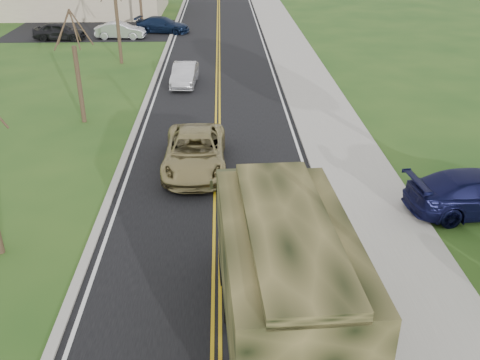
{
  "coord_description": "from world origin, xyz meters",
  "views": [
    {
      "loc": [
        0.25,
        -4.67,
        9.92
      ],
      "look_at": [
        0.81,
        11.38,
        1.8
      ],
      "focal_mm": 40.0,
      "sensor_mm": 36.0,
      "label": 1
    }
  ],
  "objects_px": {
    "pickup_navy": "(480,193)",
    "suv_champagne": "(195,152)",
    "military_truck": "(282,267)",
    "sedan_silver": "(185,74)"
  },
  "relations": [
    {
      "from": "pickup_navy",
      "to": "suv_champagne",
      "type": "bearing_deg",
      "value": 63.11
    },
    {
      "from": "military_truck",
      "to": "suv_champagne",
      "type": "height_order",
      "value": "military_truck"
    },
    {
      "from": "suv_champagne",
      "to": "pickup_navy",
      "type": "bearing_deg",
      "value": -21.18
    },
    {
      "from": "pickup_navy",
      "to": "sedan_silver",
      "type": "bearing_deg",
      "value": 29.48
    },
    {
      "from": "military_truck",
      "to": "sedan_silver",
      "type": "relative_size",
      "value": 2.0
    },
    {
      "from": "military_truck",
      "to": "suv_champagne",
      "type": "relative_size",
      "value": 1.45
    },
    {
      "from": "military_truck",
      "to": "pickup_navy",
      "type": "relative_size",
      "value": 1.51
    },
    {
      "from": "military_truck",
      "to": "pickup_navy",
      "type": "distance_m",
      "value": 10.21
    },
    {
      "from": "suv_champagne",
      "to": "sedan_silver",
      "type": "height_order",
      "value": "suv_champagne"
    },
    {
      "from": "suv_champagne",
      "to": "pickup_navy",
      "type": "distance_m",
      "value": 11.23
    }
  ]
}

